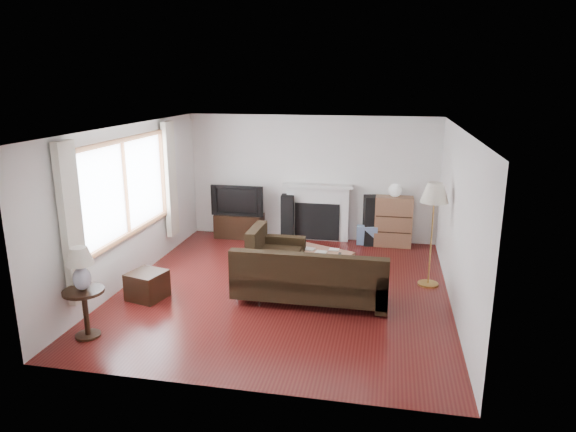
% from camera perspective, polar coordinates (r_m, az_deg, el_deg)
% --- Properties ---
extents(room, '(5.10, 5.60, 2.54)m').
position_cam_1_polar(room, '(7.71, -0.43, 0.51)').
color(room, '#581613').
rests_on(room, ground).
extents(window, '(0.12, 2.74, 1.54)m').
position_cam_1_polar(window, '(8.30, -17.55, 2.98)').
color(window, brown).
rests_on(window, room).
extents(curtain_near, '(0.10, 0.35, 2.10)m').
position_cam_1_polar(curtain_near, '(7.05, -22.93, -0.82)').
color(curtain_near, white).
rests_on(curtain_near, room).
extents(curtain_far, '(0.10, 0.35, 2.10)m').
position_cam_1_polar(curtain_far, '(9.64, -12.96, 3.97)').
color(curtain_far, white).
rests_on(curtain_far, room).
extents(fireplace, '(1.40, 0.26, 1.15)m').
position_cam_1_polar(fireplace, '(10.38, 3.32, 0.43)').
color(fireplace, white).
rests_on(fireplace, room).
extents(tv_stand, '(0.98, 0.44, 0.49)m').
position_cam_1_polar(tv_stand, '(10.66, -5.42, -1.06)').
color(tv_stand, black).
rests_on(tv_stand, ground).
extents(television, '(1.08, 0.14, 0.62)m').
position_cam_1_polar(television, '(10.53, -5.50, 1.85)').
color(television, black).
rests_on(television, tv_stand).
extents(speaker_left, '(0.28, 0.33, 0.92)m').
position_cam_1_polar(speaker_left, '(10.42, -0.03, -0.14)').
color(speaker_left, black).
rests_on(speaker_left, ground).
extents(speaker_right, '(0.33, 0.37, 0.98)m').
position_cam_1_polar(speaker_right, '(10.21, 9.18, -0.48)').
color(speaker_right, black).
rests_on(speaker_right, ground).
extents(bookshelf, '(0.72, 0.34, 0.99)m').
position_cam_1_polar(bookshelf, '(10.20, 11.63, -0.59)').
color(bookshelf, brown).
rests_on(bookshelf, ground).
extents(globe_lamp, '(0.26, 0.26, 0.26)m').
position_cam_1_polar(globe_lamp, '(10.06, 11.82, 2.82)').
color(globe_lamp, white).
rests_on(globe_lamp, bookshelf).
extents(sectional_sofa, '(2.43, 1.77, 0.78)m').
position_cam_1_polar(sectional_sofa, '(7.55, 2.56, -6.66)').
color(sectional_sofa, black).
rests_on(sectional_sofa, ground).
extents(coffee_table, '(1.12, 0.89, 0.39)m').
position_cam_1_polar(coffee_table, '(8.71, 3.74, -5.10)').
color(coffee_table, '#9E674B').
rests_on(coffee_table, ground).
extents(footstool, '(0.59, 0.59, 0.41)m').
position_cam_1_polar(footstool, '(7.99, -15.38, -7.42)').
color(footstool, black).
rests_on(footstool, ground).
extents(floor_lamp, '(0.49, 0.49, 1.66)m').
position_cam_1_polar(floor_lamp, '(8.28, 15.67, -2.06)').
color(floor_lamp, '#B6883F').
rests_on(floor_lamp, ground).
extents(side_table, '(0.51, 0.51, 0.64)m').
position_cam_1_polar(side_table, '(7.06, -21.55, -10.01)').
color(side_table, black).
rests_on(side_table, ground).
extents(table_lamp, '(0.34, 0.34, 0.55)m').
position_cam_1_polar(table_lamp, '(6.84, -22.02, -5.49)').
color(table_lamp, silver).
rests_on(table_lamp, side_table).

